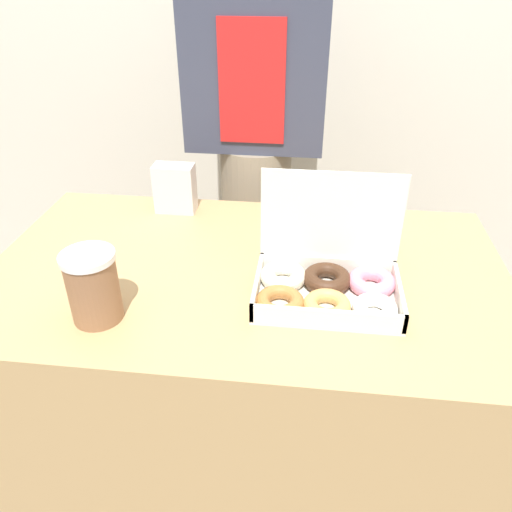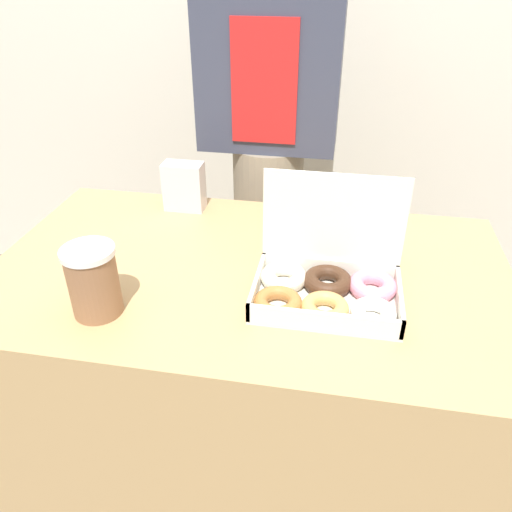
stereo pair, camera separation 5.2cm
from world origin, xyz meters
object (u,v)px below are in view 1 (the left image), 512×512
at_px(donut_box, 327,281).
at_px(coffee_cup, 93,286).
at_px(napkin_holder, 175,188).
at_px(person_customer, 256,144).

relative_size(donut_box, coffee_cup, 2.25).
distance_m(napkin_holder, person_customer, 0.37).
height_order(donut_box, coffee_cup, donut_box).
bearing_deg(coffee_cup, person_customer, 74.93).
height_order(coffee_cup, person_customer, person_customer).
bearing_deg(person_customer, coffee_cup, -105.07).
bearing_deg(donut_box, coffee_cup, -164.18).
distance_m(coffee_cup, napkin_holder, 0.48).
distance_m(coffee_cup, person_customer, 0.83).
bearing_deg(coffee_cup, napkin_holder, 86.07).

